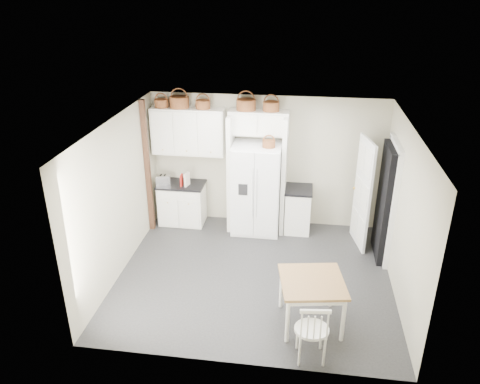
# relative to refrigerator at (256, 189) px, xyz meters

# --- Properties ---
(floor) EXTENTS (4.50, 4.50, 0.00)m
(floor) POSITION_rel_refrigerator_xyz_m (0.15, -1.60, -0.88)
(floor) COLOR #252527
(floor) RESTS_ON ground
(ceiling) EXTENTS (4.50, 4.50, 0.00)m
(ceiling) POSITION_rel_refrigerator_xyz_m (0.15, -1.60, 1.72)
(ceiling) COLOR white
(ceiling) RESTS_ON wall_back
(wall_back) EXTENTS (4.50, 0.00, 4.50)m
(wall_back) POSITION_rel_refrigerator_xyz_m (0.15, 0.40, 0.42)
(wall_back) COLOR #B2AC97
(wall_back) RESTS_ON floor
(wall_left) EXTENTS (0.00, 4.00, 4.00)m
(wall_left) POSITION_rel_refrigerator_xyz_m (-2.10, -1.60, 0.42)
(wall_left) COLOR #B2AC97
(wall_left) RESTS_ON floor
(wall_right) EXTENTS (0.00, 4.00, 4.00)m
(wall_right) POSITION_rel_refrigerator_xyz_m (2.40, -1.60, 0.42)
(wall_right) COLOR #B2AC97
(wall_right) RESTS_ON floor
(refrigerator) EXTENTS (0.91, 0.73, 1.76)m
(refrigerator) POSITION_rel_refrigerator_xyz_m (0.00, 0.00, 0.00)
(refrigerator) COLOR white
(refrigerator) RESTS_ON floor
(base_cab_left) EXTENTS (0.88, 0.56, 0.82)m
(base_cab_left) POSITION_rel_refrigerator_xyz_m (-1.51, 0.10, -0.47)
(base_cab_left) COLOR white
(base_cab_left) RESTS_ON floor
(base_cab_right) EXTENTS (0.48, 0.58, 0.85)m
(base_cab_right) POSITION_rel_refrigerator_xyz_m (0.81, 0.10, -0.46)
(base_cab_right) COLOR white
(base_cab_right) RESTS_ON floor
(dining_table) EXTENTS (1.01, 1.01, 0.73)m
(dining_table) POSITION_rel_refrigerator_xyz_m (1.07, -2.67, -0.52)
(dining_table) COLOR brown
(dining_table) RESTS_ON floor
(windsor_chair) EXTENTS (0.49, 0.46, 0.92)m
(windsor_chair) POSITION_rel_refrigerator_xyz_m (1.08, -3.35, -0.42)
(windsor_chair) COLOR white
(windsor_chair) RESTS_ON floor
(counter_left) EXTENTS (0.92, 0.59, 0.04)m
(counter_left) POSITION_rel_refrigerator_xyz_m (-1.51, 0.10, -0.05)
(counter_left) COLOR black
(counter_left) RESTS_ON base_cab_left
(counter_right) EXTENTS (0.52, 0.62, 0.04)m
(counter_right) POSITION_rel_refrigerator_xyz_m (0.81, 0.10, -0.01)
(counter_right) COLOR black
(counter_right) RESTS_ON base_cab_right
(toaster) EXTENTS (0.31, 0.22, 0.19)m
(toaster) POSITION_rel_refrigerator_xyz_m (-1.85, 0.03, 0.07)
(toaster) COLOR silver
(toaster) RESTS_ON counter_left
(cookbook_red) EXTENTS (0.04, 0.15, 0.23)m
(cookbook_red) POSITION_rel_refrigerator_xyz_m (-1.48, 0.02, 0.08)
(cookbook_red) COLOR #A31712
(cookbook_red) RESTS_ON counter_left
(cookbook_cream) EXTENTS (0.08, 0.18, 0.27)m
(cookbook_cream) POSITION_rel_refrigerator_xyz_m (-1.37, 0.02, 0.10)
(cookbook_cream) COLOR #F1E2CE
(cookbook_cream) RESTS_ON counter_left
(basket_upper_a) EXTENTS (0.26, 0.26, 0.15)m
(basket_upper_a) POSITION_rel_refrigerator_xyz_m (-1.84, 0.23, 1.54)
(basket_upper_a) COLOR #532F17
(basket_upper_a) RESTS_ON upper_cabinet
(basket_upper_b) EXTENTS (0.36, 0.36, 0.21)m
(basket_upper_b) POSITION_rel_refrigerator_xyz_m (-1.49, 0.23, 1.57)
(basket_upper_b) COLOR #532F17
(basket_upper_b) RESTS_ON upper_cabinet
(basket_upper_c) EXTENTS (0.28, 0.28, 0.16)m
(basket_upper_c) POSITION_rel_refrigerator_xyz_m (-1.05, 0.23, 1.55)
(basket_upper_c) COLOR #532F17
(basket_upper_c) RESTS_ON upper_cabinet
(basket_bridge_a) EXTENTS (0.36, 0.36, 0.20)m
(basket_bridge_a) POSITION_rel_refrigerator_xyz_m (-0.24, 0.23, 1.57)
(basket_bridge_a) COLOR #532F17
(basket_bridge_a) RESTS_ON bridge_cabinet
(basket_bridge_b) EXTENTS (0.30, 0.30, 0.17)m
(basket_bridge_b) POSITION_rel_refrigerator_xyz_m (0.22, 0.23, 1.55)
(basket_bridge_b) COLOR #532F17
(basket_bridge_b) RESTS_ON bridge_cabinet
(basket_fridge_b) EXTENTS (0.23, 0.23, 0.13)m
(basket_fridge_b) POSITION_rel_refrigerator_xyz_m (0.22, -0.10, 0.95)
(basket_fridge_b) COLOR #532F17
(basket_fridge_b) RESTS_ON refrigerator
(upper_cabinet) EXTENTS (1.40, 0.34, 0.90)m
(upper_cabinet) POSITION_rel_refrigerator_xyz_m (-1.35, 0.23, 1.02)
(upper_cabinet) COLOR white
(upper_cabinet) RESTS_ON wall_back
(bridge_cabinet) EXTENTS (1.12, 0.34, 0.45)m
(bridge_cabinet) POSITION_rel_refrigerator_xyz_m (0.00, 0.23, 1.24)
(bridge_cabinet) COLOR white
(bridge_cabinet) RESTS_ON wall_back
(fridge_panel_left) EXTENTS (0.08, 0.60, 2.30)m
(fridge_panel_left) POSITION_rel_refrigerator_xyz_m (-0.51, 0.10, 0.27)
(fridge_panel_left) COLOR white
(fridge_panel_left) RESTS_ON floor
(fridge_panel_right) EXTENTS (0.08, 0.60, 2.30)m
(fridge_panel_right) POSITION_rel_refrigerator_xyz_m (0.51, 0.10, 0.27)
(fridge_panel_right) COLOR white
(fridge_panel_right) RESTS_ON floor
(trim_post) EXTENTS (0.09, 0.09, 2.60)m
(trim_post) POSITION_rel_refrigerator_xyz_m (-2.05, -0.25, 0.42)
(trim_post) COLOR #392210
(trim_post) RESTS_ON floor
(doorway_void) EXTENTS (0.18, 0.85, 2.05)m
(doorway_void) POSITION_rel_refrigerator_xyz_m (2.31, -0.60, 0.14)
(doorway_void) COLOR black
(doorway_void) RESTS_ON floor
(door_slab) EXTENTS (0.21, 0.79, 2.05)m
(door_slab) POSITION_rel_refrigerator_xyz_m (1.95, -0.27, 0.14)
(door_slab) COLOR white
(door_slab) RESTS_ON floor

